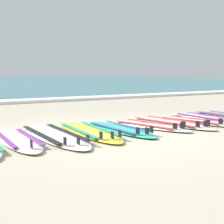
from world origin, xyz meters
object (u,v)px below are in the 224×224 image
(surfboard_3, at_px, (89,131))
(surfboard_5, at_px, (149,126))
(surfboard_1, at_px, (17,140))
(surfboard_7, at_px, (193,121))
(surfboard_8, at_px, (206,118))
(surfboard_4, at_px, (119,129))
(surfboard_2, at_px, (54,135))
(surfboard_6, at_px, (169,123))

(surfboard_3, relative_size, surfboard_5, 1.19)
(surfboard_1, distance_m, surfboard_7, 3.76)
(surfboard_5, height_order, surfboard_8, same)
(surfboard_1, relative_size, surfboard_5, 1.05)
(surfboard_4, distance_m, surfboard_8, 2.53)
(surfboard_4, bearing_deg, surfboard_7, -0.59)
(surfboard_2, bearing_deg, surfboard_1, -175.33)
(surfboard_1, distance_m, surfboard_5, 2.59)
(surfboard_1, bearing_deg, surfboard_5, 0.05)
(surfboard_1, height_order, surfboard_5, same)
(surfboard_4, relative_size, surfboard_6, 0.89)
(surfboard_4, height_order, surfboard_7, same)
(surfboard_1, distance_m, surfboard_6, 3.19)
(surfboard_1, bearing_deg, surfboard_6, 1.42)
(surfboard_8, bearing_deg, surfboard_6, -173.93)
(surfboard_3, bearing_deg, surfboard_8, 2.47)
(surfboard_6, bearing_deg, surfboard_3, -179.87)
(surfboard_1, xyz_separation_m, surfboard_7, (3.76, -0.04, 0.00))
(surfboard_4, relative_size, surfboard_5, 1.03)
(surfboard_3, xyz_separation_m, surfboard_4, (0.59, -0.09, 0.00))
(surfboard_6, bearing_deg, surfboard_1, -178.58)
(surfboard_5, bearing_deg, surfboard_2, 178.57)
(surfboard_4, bearing_deg, surfboard_5, 1.51)
(surfboard_6, bearing_deg, surfboard_2, -179.37)
(surfboard_4, relative_size, surfboard_8, 0.99)
(surfboard_2, xyz_separation_m, surfboard_8, (3.78, 0.16, -0.00))
(surfboard_1, relative_size, surfboard_7, 1.06)
(surfboard_3, distance_m, surfboard_4, 0.60)
(surfboard_4, xyz_separation_m, surfboard_7, (1.87, -0.02, 0.00))
(surfboard_4, distance_m, surfboard_6, 1.30)
(surfboard_2, xyz_separation_m, surfboard_3, (0.67, 0.02, 0.00))
(surfboard_4, height_order, surfboard_5, same)
(surfboard_1, distance_m, surfboard_3, 1.30)
(surfboard_6, height_order, surfboard_8, same)
(surfboard_1, relative_size, surfboard_4, 1.01)
(surfboard_3, relative_size, surfboard_4, 1.15)
(surfboard_4, bearing_deg, surfboard_8, 5.11)
(surfboard_7, bearing_deg, surfboard_5, 178.16)
(surfboard_3, xyz_separation_m, surfboard_5, (1.29, -0.07, 0.00))
(surfboard_4, height_order, surfboard_8, same)
(surfboard_1, height_order, surfboard_2, same)
(surfboard_4, xyz_separation_m, surfboard_5, (0.70, 0.02, 0.00))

